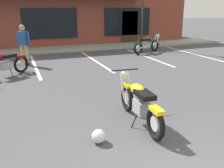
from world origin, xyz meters
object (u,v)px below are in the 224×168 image
person_in_shorts_foreground (23,42)px  motorcycle_red_sportbike (147,44)px  motorcycle_black_cruiser (3,64)px  helmet_on_pavement (99,136)px  motorcycle_foreground_classic (139,103)px

person_in_shorts_foreground → motorcycle_red_sportbike: bearing=6.6°
motorcycle_red_sportbike → person_in_shorts_foreground: 6.30m
motorcycle_black_cruiser → person_in_shorts_foreground: (0.81, 1.81, 0.49)m
motorcycle_black_cruiser → helmet_on_pavement: bearing=-72.8°
motorcycle_foreground_classic → motorcycle_black_cruiser: same height
motorcycle_foreground_classic → motorcycle_red_sportbike: (4.29, 7.54, 0.00)m
motorcycle_foreground_classic → motorcycle_black_cruiser: (-2.76, 5.00, 0.00)m
motorcycle_foreground_classic → motorcycle_black_cruiser: bearing=118.8°
motorcycle_black_cruiser → motorcycle_foreground_classic: bearing=-61.2°
motorcycle_red_sportbike → motorcycle_black_cruiser: bearing=-160.2°
motorcycle_black_cruiser → person_in_shorts_foreground: 2.04m
helmet_on_pavement → motorcycle_foreground_classic: bearing=24.4°
person_in_shorts_foreground → helmet_on_pavement: person_in_shorts_foreground is taller
motorcycle_red_sportbike → person_in_shorts_foreground: person_in_shorts_foreground is taller
motorcycle_black_cruiser → motorcycle_red_sportbike: bearing=19.8°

